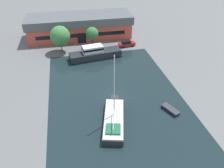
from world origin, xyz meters
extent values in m
plane|color=slate|center=(0.00, 0.00, 0.00)|extent=(440.00, 440.00, 0.00)
cube|color=#19282D|center=(0.00, 0.00, 0.00)|extent=(25.56, 38.56, 0.01)
cube|color=#C64C3D|center=(-3.76, 31.78, 2.14)|extent=(30.11, 10.52, 4.29)
cube|color=#565B60|center=(-3.76, 31.78, 5.45)|extent=(31.01, 10.84, 2.31)
cube|color=black|center=(-3.84, 26.73, 1.50)|extent=(2.40, 0.10, 3.00)
cube|color=black|center=(-3.84, 26.74, 2.36)|extent=(25.46, 0.45, 1.07)
cylinder|color=brown|center=(-1.14, 23.39, 1.37)|extent=(0.35, 0.35, 2.73)
sphere|color=#387A3D|center=(-1.14, 23.39, 4.02)|extent=(3.44, 3.44, 3.44)
cylinder|color=brown|center=(-9.65, 22.12, 1.29)|extent=(0.27, 0.27, 2.58)
sphere|color=#428447|center=(-9.65, 22.12, 4.52)|extent=(5.17, 5.17, 5.17)
cube|color=maroon|center=(8.32, 21.81, 0.67)|extent=(4.78, 2.32, 0.79)
cube|color=black|center=(8.14, 21.79, 1.39)|extent=(2.57, 1.83, 0.64)
cube|color=black|center=(9.33, 21.94, 1.36)|extent=(0.22, 1.39, 0.52)
cylinder|color=black|center=(9.64, 22.76, 0.30)|extent=(0.62, 0.27, 0.60)
cylinder|color=black|center=(9.83, 21.23, 0.30)|extent=(0.62, 0.27, 0.60)
cylinder|color=black|center=(6.81, 22.40, 0.30)|extent=(0.62, 0.27, 0.60)
cylinder|color=black|center=(7.01, 20.87, 0.30)|extent=(0.62, 0.27, 0.60)
cube|color=#23282D|center=(-1.82, -7.11, 0.60)|extent=(5.60, 10.41, 1.19)
cube|color=#23282D|center=(-0.44, -1.72, 0.60)|extent=(1.71, 1.52, 1.19)
cube|color=silver|center=(-1.82, -7.11, 1.24)|extent=(5.37, 10.00, 0.08)
cylinder|color=silver|center=(-1.63, -6.39, 6.85)|extent=(0.16, 0.16, 11.15)
cylinder|color=silver|center=(-2.19, -8.55, 2.38)|extent=(1.22, 4.36, 0.12)
cube|color=#236647|center=(-2.49, -9.75, 1.43)|extent=(2.74, 2.68, 0.30)
cube|color=#23282D|center=(-1.37, 16.69, 0.91)|extent=(13.39, 5.16, 1.82)
cube|color=black|center=(-1.37, 16.69, 0.15)|extent=(13.52, 5.25, 0.18)
cube|color=white|center=(-2.02, 16.61, 2.64)|extent=(5.24, 3.14, 1.63)
cube|color=black|center=(-2.02, 16.61, 2.80)|extent=(5.35, 3.22, 0.52)
cube|color=#19234C|center=(8.80, -6.27, 0.28)|extent=(2.47, 3.55, 0.55)
cube|color=#333338|center=(8.80, -6.27, 0.60)|extent=(2.59, 3.70, 0.08)
camera|label=1|loc=(-7.67, -32.99, 26.43)|focal=35.00mm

